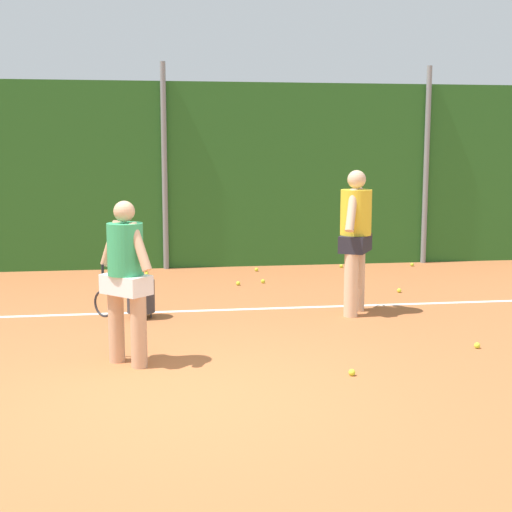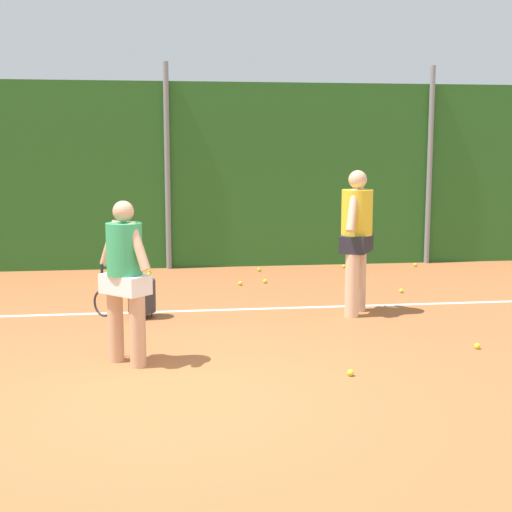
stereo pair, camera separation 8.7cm
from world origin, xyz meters
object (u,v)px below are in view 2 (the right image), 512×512
Objects in this scene: player_midcourt at (357,234)px; tennis_ball_11 at (240,283)px; tennis_ball_3 at (149,274)px; ball_hopper at (142,296)px; tennis_ball_5 at (415,265)px; player_foreground_near at (125,274)px; tennis_ball_13 at (265,281)px; tennis_ball_8 at (149,271)px; tennis_ball_4 at (350,373)px; tennis_ball_0 at (401,291)px; tennis_ball_2 at (344,266)px; tennis_ball_12 at (477,346)px; tennis_ball_7 at (259,269)px.

player_midcourt is 2.74m from tennis_ball_11.
tennis_ball_3 is (-2.76, 3.23, -1.03)m from player_midcourt.
ball_hopper is at bearing 116.88° from player_midcourt.
ball_hopper is 7.78× the size of tennis_ball_5.
player_foreground_near is 4.77m from tennis_ball_13.
player_midcourt is 4.62m from tennis_ball_8.
tennis_ball_13 is at bearing 91.48° from tennis_ball_4.
tennis_ball_0 and tennis_ball_8 have the same top height.
tennis_ball_2 is 1.00× the size of tennis_ball_12.
tennis_ball_4 is at bearing -166.47° from player_midcourt.
tennis_ball_13 is at bearing 112.94° from tennis_ball_12.
ball_hopper is 3.42m from tennis_ball_8.
player_midcourt is 3.83m from tennis_ball_2.
tennis_ball_0 is at bearing -30.93° from tennis_ball_8.
tennis_ball_8 is (-1.95, 0.10, 0.00)m from tennis_ball_7.
player_foreground_near is 7.51m from tennis_ball_5.
player_midcourt reaches higher than tennis_ball_13.
tennis_ball_11 is (-3.42, -1.40, 0.00)m from tennis_ball_5.
player_midcourt reaches higher than tennis_ball_7.
ball_hopper is 6.02m from tennis_ball_5.
tennis_ball_3 is 4.90m from tennis_ball_5.
tennis_ball_0 and tennis_ball_5 have the same top height.
player_foreground_near is 3.91m from tennis_ball_12.
tennis_ball_4 is at bearing -115.27° from tennis_ball_0.
ball_hopper is 4.04m from tennis_ball_0.
tennis_ball_5 and tennis_ball_11 have the same top height.
tennis_ball_7 is (-1.88, 2.20, 0.00)m from tennis_ball_0.
player_foreground_near is 2.14m from ball_hopper.
tennis_ball_5 is 1.00× the size of tennis_ball_13.
tennis_ball_8 is at bearing 149.07° from tennis_ball_0.
ball_hopper reaches higher than tennis_ball_8.
ball_hopper is 2.92m from tennis_ball_13.
player_foreground_near is 25.41× the size of tennis_ball_7.
tennis_ball_2 is 1.00× the size of tennis_ball_13.
tennis_ball_13 is (0.42, 0.13, 0.00)m from tennis_ball_11.
tennis_ball_0 is 1.00× the size of tennis_ball_8.
tennis_ball_2 is 3.54m from tennis_ball_8.
tennis_ball_11 is at bearing 96.55° from tennis_ball_4.
tennis_ball_2 and tennis_ball_8 have the same top height.
player_foreground_near is at bearing -111.69° from tennis_ball_11.
tennis_ball_3 is at bearing -175.84° from tennis_ball_5.
ball_hopper is 7.78× the size of tennis_ball_0.
player_midcourt is at bearing -120.64° from tennis_ball_5.
tennis_ball_5 is (4.94, 3.45, -0.26)m from ball_hopper.
tennis_ball_13 is (-1.94, 1.06, 0.00)m from tennis_ball_0.
player_foreground_near is at bearing -91.63° from tennis_ball_8.
player_midcourt is 2.68m from tennis_ball_13.
tennis_ball_8 is at bearing 136.99° from tennis_ball_11.
tennis_ball_7 is 1.00× the size of tennis_ball_12.
tennis_ball_8 is at bearing 91.22° from tennis_ball_3.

